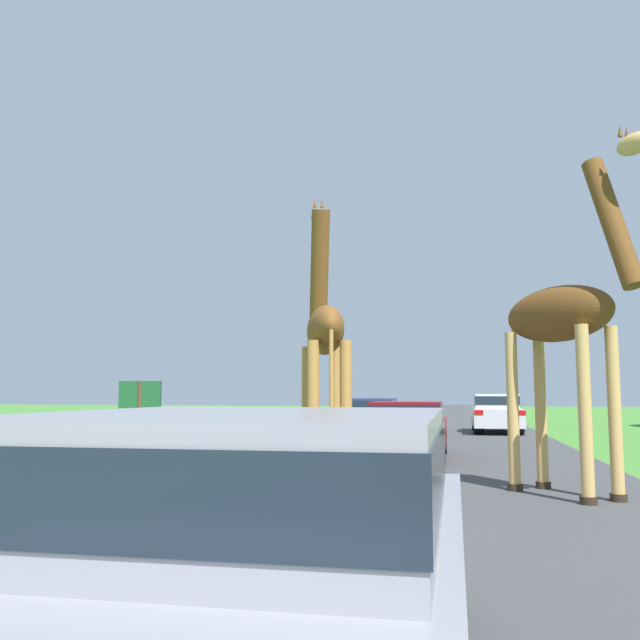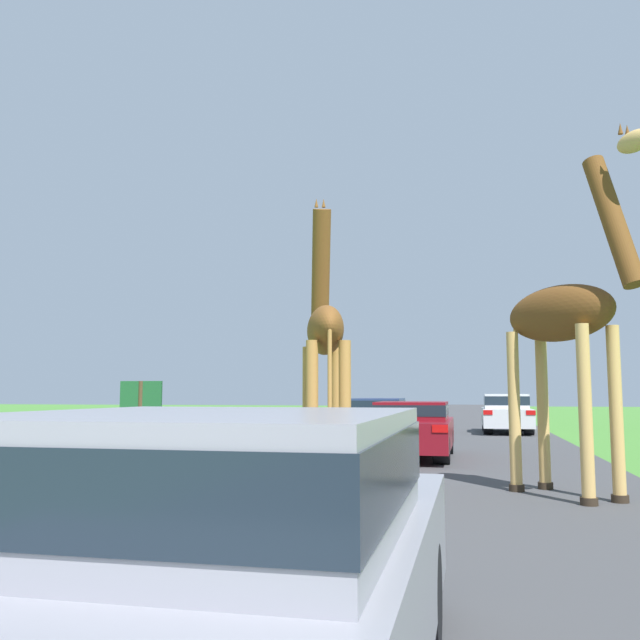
{
  "view_description": "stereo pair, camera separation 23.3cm",
  "coord_description": "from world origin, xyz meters",
  "px_view_note": "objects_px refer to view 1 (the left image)",
  "views": [
    {
      "loc": [
        0.41,
        0.93,
        1.53
      ],
      "look_at": [
        -1.67,
        11.34,
        2.67
      ],
      "focal_mm": 38.0,
      "sensor_mm": 36.0,
      "label": 1
    },
    {
      "loc": [
        0.64,
        0.98,
        1.53
      ],
      "look_at": [
        -1.67,
        11.34,
        2.67
      ],
      "focal_mm": 38.0,
      "sensor_mm": 36.0,
      "label": 2
    }
  ],
  "objects_px": {
    "car_queue_right": "(407,428)",
    "sign_post": "(139,415)",
    "car_lead_maroon": "(242,569)",
    "giraffe_companion": "(565,322)",
    "car_far_ahead": "(496,412)",
    "giraffe_near_road": "(324,337)",
    "car_queue_left": "(371,417)"
  },
  "relations": [
    {
      "from": "giraffe_near_road",
      "to": "car_lead_maroon",
      "type": "distance_m",
      "value": 7.95
    },
    {
      "from": "car_far_ahead",
      "to": "car_queue_right",
      "type": "bearing_deg",
      "value": -103.8
    },
    {
      "from": "car_lead_maroon",
      "to": "sign_post",
      "type": "xyz_separation_m",
      "value": [
        -3.89,
        6.91,
        0.42
      ]
    },
    {
      "from": "giraffe_near_road",
      "to": "car_lead_maroon",
      "type": "relative_size",
      "value": 1.08
    },
    {
      "from": "car_lead_maroon",
      "to": "sign_post",
      "type": "height_order",
      "value": "sign_post"
    },
    {
      "from": "car_far_ahead",
      "to": "giraffe_companion",
      "type": "bearing_deg",
      "value": -89.58
    },
    {
      "from": "car_queue_right",
      "to": "sign_post",
      "type": "distance_m",
      "value": 7.49
    },
    {
      "from": "car_lead_maroon",
      "to": "car_far_ahead",
      "type": "relative_size",
      "value": 1.05
    },
    {
      "from": "giraffe_companion",
      "to": "car_far_ahead",
      "type": "distance_m",
      "value": 16.6
    },
    {
      "from": "giraffe_companion",
      "to": "car_lead_maroon",
      "type": "height_order",
      "value": "giraffe_companion"
    },
    {
      "from": "giraffe_companion",
      "to": "car_far_ahead",
      "type": "relative_size",
      "value": 1.18
    },
    {
      "from": "car_queue_left",
      "to": "giraffe_near_road",
      "type": "bearing_deg",
      "value": -86.47
    },
    {
      "from": "giraffe_companion",
      "to": "car_queue_right",
      "type": "xyz_separation_m",
      "value": [
        -2.79,
        5.62,
        -1.89
      ]
    },
    {
      "from": "car_queue_right",
      "to": "car_far_ahead",
      "type": "xyz_separation_m",
      "value": [
        2.67,
        10.88,
        0.07
      ]
    },
    {
      "from": "car_queue_right",
      "to": "car_lead_maroon",
      "type": "bearing_deg",
      "value": -89.04
    },
    {
      "from": "car_lead_maroon",
      "to": "giraffe_near_road",
      "type": "bearing_deg",
      "value": 98.31
    },
    {
      "from": "car_lead_maroon",
      "to": "car_queue_left",
      "type": "distance_m",
      "value": 19.99
    },
    {
      "from": "car_lead_maroon",
      "to": "car_queue_left",
      "type": "bearing_deg",
      "value": 95.38
    },
    {
      "from": "car_lead_maroon",
      "to": "car_far_ahead",
      "type": "xyz_separation_m",
      "value": [
        2.45,
        24.3,
        0.01
      ]
    },
    {
      "from": "giraffe_near_road",
      "to": "car_far_ahead",
      "type": "bearing_deg",
      "value": 61.87
    },
    {
      "from": "giraffe_near_road",
      "to": "car_far_ahead",
      "type": "xyz_separation_m",
      "value": [
        3.57,
        16.61,
        -1.64
      ]
    },
    {
      "from": "giraffe_companion",
      "to": "car_far_ahead",
      "type": "height_order",
      "value": "giraffe_companion"
    },
    {
      "from": "giraffe_companion",
      "to": "car_lead_maroon",
      "type": "xyz_separation_m",
      "value": [
        -2.57,
        -7.8,
        -1.82
      ]
    },
    {
      "from": "car_queue_right",
      "to": "car_far_ahead",
      "type": "bearing_deg",
      "value": 76.2
    },
    {
      "from": "giraffe_companion",
      "to": "car_lead_maroon",
      "type": "bearing_deg",
      "value": 34.61
    },
    {
      "from": "giraffe_near_road",
      "to": "giraffe_companion",
      "type": "height_order",
      "value": "giraffe_companion"
    },
    {
      "from": "giraffe_companion",
      "to": "car_far_ahead",
      "type": "xyz_separation_m",
      "value": [
        -0.12,
        16.5,
        -1.81
      ]
    },
    {
      "from": "giraffe_near_road",
      "to": "car_lead_maroon",
      "type": "height_order",
      "value": "giraffe_near_road"
    },
    {
      "from": "car_lead_maroon",
      "to": "car_queue_right",
      "type": "distance_m",
      "value": 13.42
    },
    {
      "from": "car_lead_maroon",
      "to": "sign_post",
      "type": "bearing_deg",
      "value": 119.37
    },
    {
      "from": "giraffe_near_road",
      "to": "sign_post",
      "type": "relative_size",
      "value": 2.94
    },
    {
      "from": "sign_post",
      "to": "giraffe_near_road",
      "type": "bearing_deg",
      "value": 15.8
    }
  ]
}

